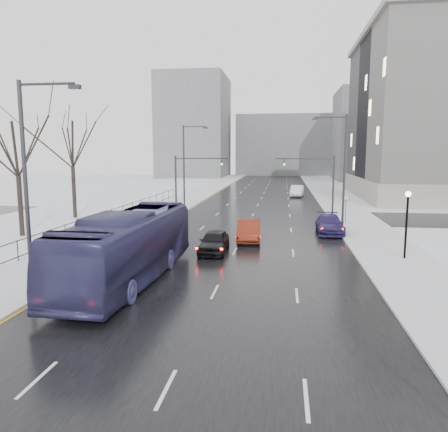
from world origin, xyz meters
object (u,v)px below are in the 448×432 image
at_px(streetlight_l_near, 30,179).
at_px(mast_signal_left, 185,178).
at_px(tree_park_e, 75,219).
at_px(bus, 129,246).
at_px(streetlight_r_mid, 342,167).
at_px(lamppost_r_mid, 407,215).
at_px(no_uturn_sign, 346,201).
at_px(streetlight_l_far, 186,163).
at_px(mast_signal_right, 323,179).
at_px(sedan_right_distant, 297,191).
at_px(sedan_right_near, 249,230).
at_px(sedan_center_near, 214,242).
at_px(tree_park_d, 23,237).
at_px(sedan_right_far, 330,224).

distance_m(streetlight_l_near, mast_signal_left, 28.05).
bearing_deg(tree_park_e, bus, -57.08).
relative_size(streetlight_r_mid, lamppost_r_mid, 2.34).
height_order(mast_signal_left, no_uturn_sign, mast_signal_left).
distance_m(tree_park_e, no_uturn_sign, 27.50).
distance_m(streetlight_l_far, no_uturn_sign, 19.41).
bearing_deg(tree_park_e, lamppost_r_mid, -25.62).
bearing_deg(bus, streetlight_l_far, 98.46).
relative_size(mast_signal_right, sedan_right_distant, 1.25).
bearing_deg(sedan_right_near, sedan_center_near, -118.28).
bearing_deg(streetlight_l_far, bus, -83.31).
bearing_deg(tree_park_d, mast_signal_right, 29.12).
bearing_deg(streetlight_l_near, tree_park_e, 112.69).
distance_m(tree_park_d, sedan_right_far, 25.47).
relative_size(tree_park_e, streetlight_r_mid, 1.35).
distance_m(streetlight_l_near, sedan_right_near, 17.83).
bearing_deg(tree_park_d, tree_park_e, 92.29).
bearing_deg(mast_signal_left, sedan_right_far, -32.35).
height_order(tree_park_d, mast_signal_right, mast_signal_right).
distance_m(no_uturn_sign, sedan_right_near, 12.67).
bearing_deg(sedan_right_distant, bus, -96.32).
relative_size(bus, sedan_right_near, 2.68).
bearing_deg(streetlight_r_mid, sedan_right_distant, 95.30).
bearing_deg(no_uturn_sign, sedan_right_distant, 98.31).
xyz_separation_m(mast_signal_left, sedan_right_near, (8.01, -13.27, -3.24)).
height_order(tree_park_d, sedan_right_far, tree_park_d).
bearing_deg(streetlight_l_far, lamppost_r_mid, -48.94).
relative_size(mast_signal_right, no_uturn_sign, 2.41).
height_order(sedan_right_far, sedan_right_distant, sedan_right_distant).
distance_m(streetlight_l_near, bus, 6.00).
bearing_deg(mast_signal_left, sedan_center_near, -71.32).
height_order(streetlight_r_mid, sedan_right_near, streetlight_r_mid).
bearing_deg(tree_park_d, sedan_right_near, 2.25).
relative_size(tree_park_e, streetlight_l_far, 1.35).
xyz_separation_m(mast_signal_left, sedan_right_far, (14.53, -9.20, -3.29)).
height_order(streetlight_l_near, streetlight_l_far, same).
bearing_deg(mast_signal_left, sedan_right_near, -58.90).
relative_size(streetlight_l_far, mast_signal_left, 1.54).
distance_m(tree_park_e, streetlight_l_far, 14.01).
distance_m(streetlight_r_mid, sedan_right_distant, 30.84).
height_order(lamppost_r_mid, mast_signal_right, mast_signal_right).
relative_size(mast_signal_right, sedan_center_near, 1.44).
relative_size(lamppost_r_mid, sedan_right_near, 0.85).
bearing_deg(lamppost_r_mid, sedan_right_distant, 97.97).
bearing_deg(streetlight_l_far, sedan_right_distant, 53.62).
xyz_separation_m(streetlight_r_mid, streetlight_l_far, (-16.33, 12.00, 0.00)).
relative_size(mast_signal_right, mast_signal_left, 1.00).
relative_size(tree_park_e, mast_signal_left, 2.08).
bearing_deg(tree_park_d, no_uturn_sign, 20.32).
relative_size(tree_park_d, sedan_right_far, 2.33).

